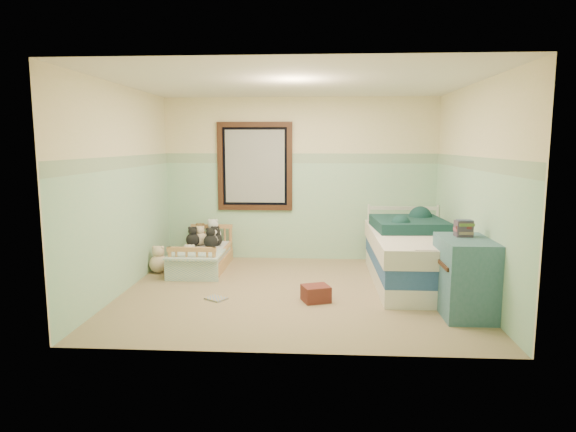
# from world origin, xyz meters

# --- Properties ---
(floor) EXTENTS (4.20, 3.60, 0.02)m
(floor) POSITION_xyz_m (0.00, 0.00, -0.01)
(floor) COLOR #796447
(floor) RESTS_ON ground
(ceiling) EXTENTS (4.20, 3.60, 0.02)m
(ceiling) POSITION_xyz_m (0.00, 0.00, 2.51)
(ceiling) COLOR silver
(ceiling) RESTS_ON wall_back
(wall_back) EXTENTS (4.20, 0.04, 2.50)m
(wall_back) POSITION_xyz_m (0.00, 1.80, 1.25)
(wall_back) COLOR beige
(wall_back) RESTS_ON floor
(wall_front) EXTENTS (4.20, 0.04, 2.50)m
(wall_front) POSITION_xyz_m (0.00, -1.80, 1.25)
(wall_front) COLOR beige
(wall_front) RESTS_ON floor
(wall_left) EXTENTS (0.04, 3.60, 2.50)m
(wall_left) POSITION_xyz_m (-2.10, 0.00, 1.25)
(wall_left) COLOR beige
(wall_left) RESTS_ON floor
(wall_right) EXTENTS (0.04, 3.60, 2.50)m
(wall_right) POSITION_xyz_m (2.10, 0.00, 1.25)
(wall_right) COLOR beige
(wall_right) RESTS_ON floor
(wainscot_mint) EXTENTS (4.20, 0.01, 1.50)m
(wainscot_mint) POSITION_xyz_m (0.00, 1.79, 0.75)
(wainscot_mint) COLOR #97CCA7
(wainscot_mint) RESTS_ON floor
(border_strip) EXTENTS (4.20, 0.01, 0.15)m
(border_strip) POSITION_xyz_m (0.00, 1.79, 1.57)
(border_strip) COLOR #4D7A56
(border_strip) RESTS_ON wall_back
(window_frame) EXTENTS (1.16, 0.06, 1.36)m
(window_frame) POSITION_xyz_m (-0.70, 1.76, 1.45)
(window_frame) COLOR #3E2012
(window_frame) RESTS_ON wall_back
(window_blinds) EXTENTS (0.92, 0.01, 1.12)m
(window_blinds) POSITION_xyz_m (-0.70, 1.77, 1.45)
(window_blinds) COLOR #B7B7B4
(window_blinds) RESTS_ON window_frame
(toddler_bed_frame) EXTENTS (0.65, 1.31, 0.17)m
(toddler_bed_frame) POSITION_xyz_m (-1.38, 1.05, 0.08)
(toddler_bed_frame) COLOR #C1824D
(toddler_bed_frame) RESTS_ON floor
(toddler_mattress) EXTENTS (0.60, 1.25, 0.12)m
(toddler_mattress) POSITION_xyz_m (-1.38, 1.05, 0.23)
(toddler_mattress) COLOR silver
(toddler_mattress) RESTS_ON toddler_bed_frame
(patchwork_quilt) EXTENTS (0.71, 0.65, 0.03)m
(patchwork_quilt) POSITION_xyz_m (-1.38, 0.64, 0.30)
(patchwork_quilt) COLOR #69A2C2
(patchwork_quilt) RESTS_ON toddler_mattress
(plush_bed_brown) EXTENTS (0.20, 0.20, 0.20)m
(plush_bed_brown) POSITION_xyz_m (-1.53, 1.55, 0.39)
(plush_bed_brown) COLOR brown
(plush_bed_brown) RESTS_ON toddler_mattress
(plush_bed_white) EXTENTS (0.25, 0.25, 0.25)m
(plush_bed_white) POSITION_xyz_m (-1.33, 1.55, 0.41)
(plush_bed_white) COLOR white
(plush_bed_white) RESTS_ON toddler_mattress
(plush_bed_tan) EXTENTS (0.20, 0.20, 0.20)m
(plush_bed_tan) POSITION_xyz_m (-1.48, 1.33, 0.39)
(plush_bed_tan) COLOR beige
(plush_bed_tan) RESTS_ON toddler_mattress
(plush_bed_dark) EXTENTS (0.20, 0.20, 0.20)m
(plush_bed_dark) POSITION_xyz_m (-1.25, 1.33, 0.39)
(plush_bed_dark) COLOR black
(plush_bed_dark) RESTS_ON toddler_mattress
(plush_floor_cream) EXTENTS (0.24, 0.24, 0.24)m
(plush_floor_cream) POSITION_xyz_m (-1.57, 1.05, 0.12)
(plush_floor_cream) COLOR silver
(plush_floor_cream) RESTS_ON floor
(plush_floor_tan) EXTENTS (0.26, 0.26, 0.26)m
(plush_floor_tan) POSITION_xyz_m (-1.95, 0.80, 0.13)
(plush_floor_tan) COLOR beige
(plush_floor_tan) RESTS_ON floor
(twin_bed_frame) EXTENTS (1.08, 2.15, 0.22)m
(twin_bed_frame) POSITION_xyz_m (1.55, 0.48, 0.11)
(twin_bed_frame) COLOR white
(twin_bed_frame) RESTS_ON floor
(twin_boxspring) EXTENTS (1.08, 2.15, 0.22)m
(twin_boxspring) POSITION_xyz_m (1.55, 0.48, 0.33)
(twin_boxspring) COLOR #264F77
(twin_boxspring) RESTS_ON twin_bed_frame
(twin_mattress) EXTENTS (1.12, 2.19, 0.22)m
(twin_mattress) POSITION_xyz_m (1.55, 0.48, 0.55)
(twin_mattress) COLOR white
(twin_mattress) RESTS_ON twin_boxspring
(teal_blanket) EXTENTS (0.98, 1.03, 0.14)m
(teal_blanket) POSITION_xyz_m (1.50, 0.78, 0.73)
(teal_blanket) COLOR #153431
(teal_blanket) RESTS_ON twin_mattress
(dresser) EXTENTS (0.51, 0.81, 0.81)m
(dresser) POSITION_xyz_m (1.84, -0.68, 0.41)
(dresser) COLOR #316069
(dresser) RESTS_ON floor
(book_stack) EXTENTS (0.18, 0.14, 0.17)m
(book_stack) POSITION_xyz_m (1.84, -0.54, 0.90)
(book_stack) COLOR #4B3431
(book_stack) RESTS_ON dresser
(red_pillow) EXTENTS (0.37, 0.34, 0.18)m
(red_pillow) POSITION_xyz_m (0.26, -0.35, 0.09)
(red_pillow) COLOR #9E301F
(red_pillow) RESTS_ON floor
(floor_book) EXTENTS (0.29, 0.28, 0.02)m
(floor_book) POSITION_xyz_m (-0.90, -0.36, 0.01)
(floor_book) COLOR gold
(floor_book) RESTS_ON floor
(extra_plush_0) EXTENTS (0.20, 0.20, 0.20)m
(extra_plush_0) POSITION_xyz_m (-1.57, 1.24, 0.39)
(extra_plush_0) COLOR black
(extra_plush_0) RESTS_ON toddler_mattress
(extra_plush_1) EXTENTS (0.21, 0.21, 0.21)m
(extra_plush_1) POSITION_xyz_m (-1.27, 1.13, 0.39)
(extra_plush_1) COLOR black
(extra_plush_1) RESTS_ON toddler_mattress
(extra_plush_2) EXTENTS (0.16, 0.16, 0.16)m
(extra_plush_2) POSITION_xyz_m (-1.22, 1.32, 0.37)
(extra_plush_2) COLOR black
(extra_plush_2) RESTS_ON toddler_mattress
(extra_plush_3) EXTENTS (0.18, 0.18, 0.18)m
(extra_plush_3) POSITION_xyz_m (-1.26, 1.30, 0.38)
(extra_plush_3) COLOR silver
(extra_plush_3) RESTS_ON toddler_mattress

